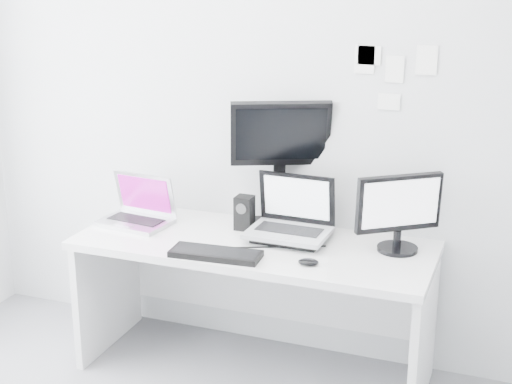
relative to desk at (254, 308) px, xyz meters
The scene contains 14 objects.
back_wall 1.05m from the desk, 90.00° to the left, with size 3.60×3.60×0.00m, color silver.
desk is the anchor object (origin of this frame).
macbook 0.85m from the desk, behind, with size 0.37×0.28×0.28m, color #A6A7AB.
speaker 0.50m from the desk, 125.12° to the left, with size 0.09×0.09×0.18m, color black.
dell_laptop 0.56m from the desk, 23.51° to the left, with size 0.40×0.31×0.33m, color #A8AAB0.
rear_monitor 0.77m from the desk, 82.25° to the left, with size 0.51×0.18×0.70m, color black.
samsung_monitor 0.91m from the desk, 10.99° to the left, with size 0.43×0.20×0.40m, color black.
keyboard 0.46m from the desk, 111.57° to the right, with size 0.44×0.16×0.03m, color black.
mouse 0.55m from the desk, 29.37° to the right, with size 0.10×0.06×0.03m, color black.
wall_note_0 1.38m from the desk, 37.40° to the left, with size 0.10×0.00×0.14m, color white.
wall_note_1 1.40m from the desk, 29.83° to the left, with size 0.09×0.00×0.13m, color white.
wall_note_2 1.51m from the desk, 24.64° to the left, with size 0.10×0.00×0.14m, color white.
wall_note_3 1.25m from the desk, 30.67° to the left, with size 0.11×0.00×0.08m, color white.
wall_note_4 1.40m from the desk, 36.03° to the left, with size 0.11×0.00×0.09m, color white.
Camera 1 is at (1.27, -2.08, 2.09)m, focal length 53.18 mm.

